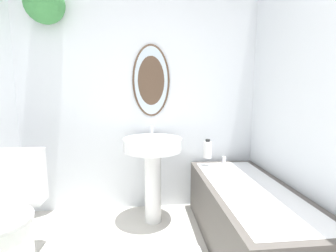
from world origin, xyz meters
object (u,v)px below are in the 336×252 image
toilet (4,228)px  pedestal_sink (153,159)px  bathtub (248,216)px  shampoo_bottle (208,149)px

toilet → pedestal_sink: (1.01, 0.55, 0.29)m
bathtub → shampoo_bottle: (-0.18, 0.58, 0.39)m
pedestal_sink → bathtub: (0.72, -0.46, -0.35)m
pedestal_sink → shampoo_bottle: size_ratio=4.83×
toilet → bathtub: bearing=3.0°
pedestal_sink → toilet: bearing=-151.5°
toilet → pedestal_sink: pedestal_sink is taller
pedestal_sink → shampoo_bottle: 0.56m
shampoo_bottle → pedestal_sink: bearing=-167.3°
bathtub → toilet: bearing=-177.0°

